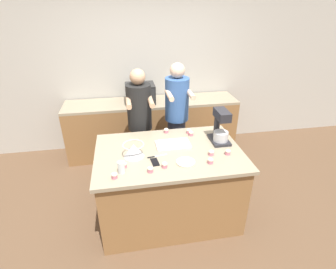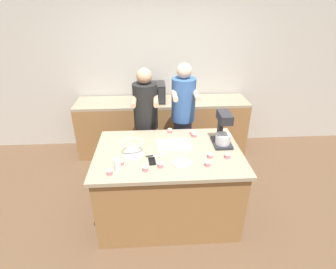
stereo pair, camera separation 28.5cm
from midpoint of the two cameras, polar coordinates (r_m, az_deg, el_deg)
ground_plane at (r=3.44m, az=-2.31°, el=-16.62°), size 16.00×16.00×0.00m
back_wall at (r=4.52m, az=-6.12°, el=13.87°), size 10.00×0.06×2.70m
island_counter at (r=3.15m, az=-2.47°, el=-10.70°), size 1.61×1.08×0.90m
back_counter at (r=4.48m, az=-5.21°, el=1.68°), size 2.80×0.60×0.92m
person_left at (r=3.60m, az=-8.34°, el=1.88°), size 0.34×0.50×1.63m
person_right at (r=3.63m, az=-0.36°, el=2.96°), size 0.33×0.50×1.69m
stand_mixer at (r=3.05m, az=8.72°, el=1.36°), size 0.20×0.30×0.39m
mixing_bowl at (r=2.81m, az=-10.39°, el=-3.38°), size 0.23×0.23×0.15m
baking_tray at (r=3.00m, az=-1.61°, el=-2.14°), size 0.39×0.22×0.04m
microwave_oven at (r=4.25m, az=-8.04°, el=8.85°), size 0.46×0.38×0.29m
cell_phone at (r=2.71m, az=-5.90°, el=-6.06°), size 0.09×0.15×0.01m
drinking_glass at (r=2.59m, az=-13.29°, el=-7.06°), size 0.07×0.07×0.12m
small_plate at (r=2.69m, az=0.82°, el=-6.14°), size 0.20×0.20×0.02m
knife at (r=2.81m, az=-5.54°, el=-4.82°), size 0.22×0.05×0.01m
cupcake_0 at (r=2.86m, az=10.14°, el=-3.84°), size 0.06×0.06×0.06m
cupcake_1 at (r=2.55m, az=-14.81°, el=-8.71°), size 0.06×0.06×0.06m
cupcake_2 at (r=2.67m, az=-12.63°, el=-6.57°), size 0.06×0.06×0.06m
cupcake_3 at (r=2.69m, az=6.24°, el=-5.77°), size 0.06×0.06×0.06m
cupcake_4 at (r=2.57m, az=-7.11°, el=-7.62°), size 0.06×0.06×0.06m
cupcake_5 at (r=3.26m, az=2.05°, el=0.70°), size 0.06×0.06×0.06m
cupcake_6 at (r=3.28m, az=-2.88°, el=0.83°), size 0.06×0.06×0.06m
cupcake_7 at (r=2.62m, az=-3.90°, el=-6.70°), size 0.06×0.06×0.06m
cupcake_8 at (r=2.83m, az=6.54°, el=-4.01°), size 0.06×0.06×0.06m
cupcake_9 at (r=3.21m, az=2.52°, el=0.21°), size 0.06×0.06×0.06m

